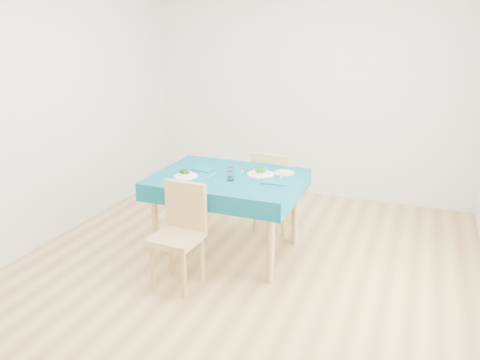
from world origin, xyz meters
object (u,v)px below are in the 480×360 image
at_px(chair_far, 275,184).
at_px(bowl_far, 261,171).
at_px(table, 228,215).
at_px(chair_near, 176,234).
at_px(side_plate, 284,173).
at_px(bowl_near, 185,173).

relative_size(chair_far, bowl_far, 3.99).
height_order(table, bowl_far, bowl_far).
relative_size(table, chair_near, 1.40).
relative_size(bowl_far, side_plate, 1.29).
relative_size(table, bowl_near, 6.06).
bearing_deg(table, side_plate, 29.40).
bearing_deg(bowl_near, chair_near, -70.76).
bearing_deg(side_plate, table, -150.60).
bearing_deg(bowl_near, side_plate, 28.42).
relative_size(chair_near, chair_far, 0.95).
relative_size(chair_far, bowl_near, 4.54).
distance_m(chair_far, bowl_far, 0.65).
bearing_deg(table, chair_near, -102.00).
bearing_deg(chair_far, bowl_far, 96.44).
bearing_deg(side_plate, chair_far, 116.22).
distance_m(chair_far, bowl_near, 1.08).
bearing_deg(chair_near, bowl_near, 111.58).
height_order(table, bowl_near, bowl_near).
bearing_deg(chair_near, bowl_far, 65.52).
relative_size(chair_near, bowl_near, 4.33).
xyz_separation_m(chair_far, bowl_near, (-0.57, -0.87, 0.30)).
distance_m(table, bowl_near, 0.56).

